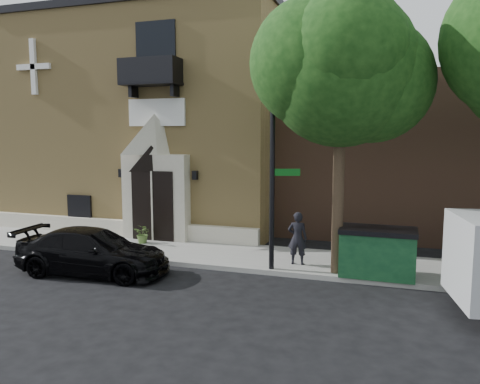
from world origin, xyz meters
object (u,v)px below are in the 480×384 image
(street_sign, at_px, (273,175))
(fire_hydrant, at_px, (357,261))
(dumpster, at_px, (378,252))
(black_sedan, at_px, (93,252))
(pedestrian_near, at_px, (297,238))

(street_sign, distance_m, fire_hydrant, 3.39)
(street_sign, height_order, dumpster, street_sign)
(street_sign, xyz_separation_m, fire_hydrant, (2.43, 0.09, -2.37))
(black_sedan, xyz_separation_m, street_sign, (4.99, 1.67, 2.27))
(dumpster, bearing_deg, black_sedan, -165.49)
(black_sedan, bearing_deg, fire_hydrant, -80.66)
(street_sign, bearing_deg, pedestrian_near, 32.69)
(pedestrian_near, bearing_deg, fire_hydrant, 156.39)
(fire_hydrant, distance_m, dumpster, 0.62)
(black_sedan, relative_size, dumpster, 2.20)
(street_sign, height_order, fire_hydrant, street_sign)
(black_sedan, relative_size, fire_hydrant, 5.48)
(dumpster, bearing_deg, street_sign, -174.18)
(black_sedan, xyz_separation_m, pedestrian_near, (5.60, 2.37, 0.29))
(fire_hydrant, xyz_separation_m, dumpster, (0.53, 0.16, 0.27))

